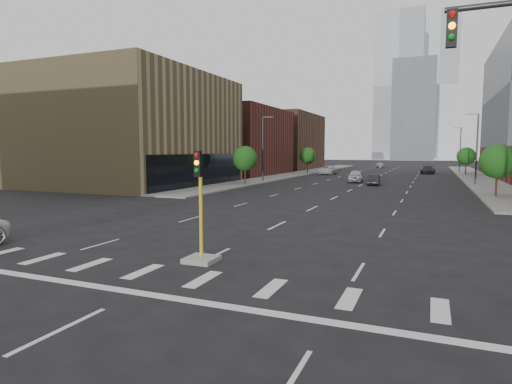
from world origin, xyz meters
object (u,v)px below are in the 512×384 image
Objects in this scene: car_deep_right at (428,170)px; car_distant at (380,165)px; car_far_left at (328,170)px; car_mid_right at (374,180)px; car_near_left at (356,176)px; median_traffic_signal at (201,238)px.

car_deep_right is 28.23m from car_distant.
car_far_left is 1.37× the size of car_distant.
car_far_left reaches higher than car_mid_right.
car_near_left is at bearing -83.01° from car_distant.
car_deep_right is at bearing 30.20° from car_far_left.
car_distant is at bearing 92.32° from median_traffic_signal.
car_far_left is (-8.03, 18.01, -0.04)m from car_near_left.
car_distant reaches higher than car_mid_right.
car_distant is at bearing 86.32° from car_near_left.
car_far_left is (-9.53, 64.07, -0.17)m from median_traffic_signal.
car_far_left reaches higher than car_distant.
car_far_left reaches higher than car_deep_right.
car_mid_right is at bearing 87.96° from median_traffic_signal.
car_near_left reaches higher than car_deep_right.
median_traffic_signal reaches higher than car_deep_right.
car_mid_right is at bearing -94.31° from car_deep_right.
car_mid_right is at bearing -59.89° from car_near_left.
median_traffic_signal is 42.04m from car_mid_right.
car_far_left is at bearing 113.14° from car_mid_right.
car_distant is (-5.49, 56.58, 0.05)m from car_mid_right.
car_mid_right is 31.47m from car_deep_right.
car_mid_right is (3.00, -4.05, -0.17)m from car_near_left.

